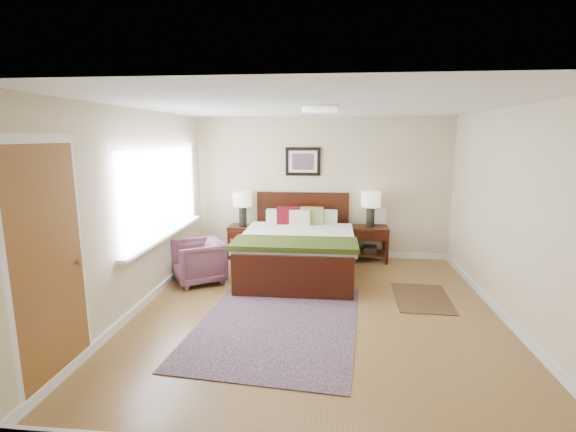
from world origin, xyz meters
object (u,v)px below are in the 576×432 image
Objects in this scene: lamp_left at (243,202)px; rug_persian at (278,322)px; lamp_right at (371,202)px; nightstand_right at (370,240)px; armchair at (199,262)px; bed at (298,241)px; nightstand_left at (243,232)px.

rug_persian is at bearing -70.06° from lamp_left.
lamp_right is 0.24× the size of rug_persian.
nightstand_right is at bearing -90.00° from lamp_right.
rug_persian is (-1.29, -2.66, -1.03)m from lamp_right.
rug_persian is at bearing 15.14° from armchair.
bed is 3.68× the size of nightstand_left.
bed reaches higher than armchair.
lamp_left reaches higher than armchair.
armchair reaches higher than nightstand_left.
armchair is at bearing -106.00° from nightstand_left.
armchair is at bearing -152.64° from nightstand_right.
bed is at bearing -145.29° from lamp_right.
nightstand_right reaches higher than rug_persian.
armchair reaches higher than rug_persian.
bed is 1.57m from armchair.
nightstand_left is 2.85m from rug_persian.
nightstand_right is (1.19, 0.81, -0.15)m from bed.
lamp_right reaches higher than armchair.
armchair is (-2.64, -1.37, -0.06)m from nightstand_right.
lamp_right is 3.13m from rug_persian.
armchair is at bearing 141.99° from rug_persian.
nightstand_left is 1.42m from armchair.
nightstand_left is at bearing -90.00° from lamp_left.
lamp_right reaches higher than bed.
nightstand_right is at bearing -0.37° from lamp_left.
nightstand_right is 2.96m from rug_persian.
rug_persian is (-0.09, -1.83, -0.53)m from bed.
nightstand_left is 0.96× the size of lamp_right.
lamp_right is at bearing 90.00° from nightstand_right.
nightstand_left is (-1.06, 0.81, -0.07)m from bed.
nightstand_left is 0.55m from lamp_left.
bed is at bearing -37.95° from lamp_left.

